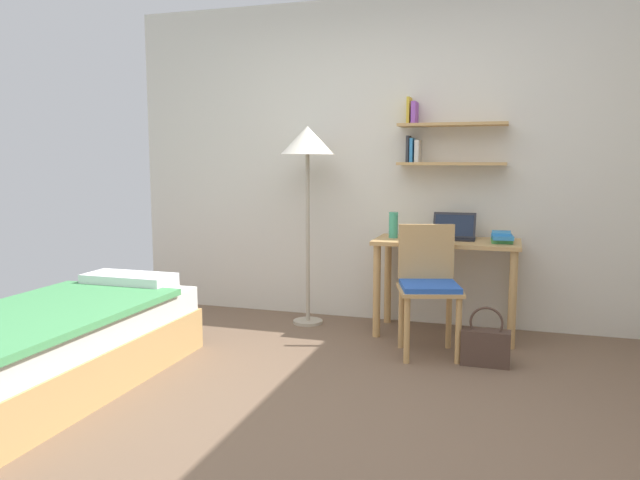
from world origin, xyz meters
The scene contains 10 objects.
ground_plane centered at (0.00, 0.00, 0.00)m, with size 5.28×5.28×0.00m, color brown.
wall_back centered at (0.01, 2.02, 1.30)m, with size 4.40×0.27×2.60m.
bed centered at (-1.52, -0.09, 0.24)m, with size 0.90×1.93×0.54m.
desk centered at (0.53, 1.70, 0.59)m, with size 1.06×0.52×0.73m.
desk_chair centered at (0.46, 1.21, 0.49)m, with size 0.50×0.50×0.88m.
standing_lamp centered at (-0.57, 1.70, 1.40)m, with size 0.43×0.43×1.58m.
laptop centered at (0.57, 1.77, 0.78)m, with size 0.32×0.22×0.20m.
water_bottle centered at (0.12, 1.71, 0.83)m, with size 0.07×0.07×0.20m, color #42A87F.
book_stack centered at (0.92, 1.67, 0.76)m, with size 0.16×0.25×0.08m.
handbag centered at (0.85, 1.06, 0.13)m, with size 0.31×0.12×0.39m.
Camera 1 is at (0.97, -2.87, 1.31)m, focal length 34.10 mm.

